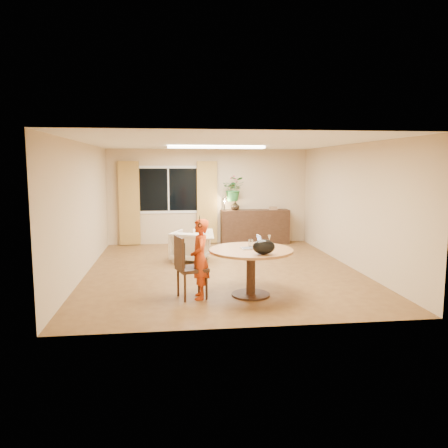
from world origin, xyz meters
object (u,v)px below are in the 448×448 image
(child, at_px, (200,259))
(armchair, at_px, (190,246))
(dining_table, at_px, (251,259))
(dining_chair, at_px, (192,267))
(sideboard, at_px, (255,227))

(child, distance_m, armchair, 2.85)
(dining_table, distance_m, child, 0.85)
(dining_chair, bearing_deg, dining_table, -16.00)
(dining_table, relative_size, sideboard, 0.74)
(child, bearing_deg, sideboard, 160.50)
(dining_table, distance_m, armchair, 2.94)
(dining_table, bearing_deg, dining_chair, -179.68)
(armchair, bearing_deg, child, 114.49)
(child, relative_size, sideboard, 0.69)
(child, xyz_separation_m, armchair, (-0.04, 2.83, -0.31))
(child, height_order, armchair, child)
(sideboard, bearing_deg, dining_table, -101.79)
(dining_chair, height_order, sideboard, dining_chair)
(dining_chair, bearing_deg, armchair, 71.77)
(dining_table, height_order, armchair, dining_table)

